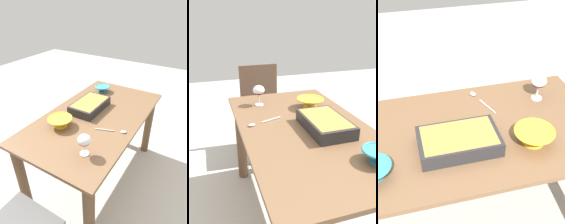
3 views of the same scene
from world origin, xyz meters
TOP-DOWN VIEW (x-y plane):
  - ground_plane at (0.00, 0.00)m, footprint 8.00×8.00m
  - dining_table at (0.00, 0.00)m, footprint 1.39×0.77m
  - wine_glass at (-0.46, -0.18)m, footprint 0.09×0.09m
  - casserole_dish at (0.06, 0.10)m, footprint 0.37×0.23m
  - small_bowl at (-0.29, 0.16)m, footprint 0.19×0.19m
  - serving_spoon at (-0.13, -0.26)m, footprint 0.10×0.23m

SIDE VIEW (x-z plane):
  - ground_plane at x=0.00m, z-range 0.00..0.00m
  - dining_table at x=0.00m, z-range 0.21..0.94m
  - serving_spoon at x=-0.13m, z-range 0.73..0.74m
  - casserole_dish at x=0.06m, z-range 0.73..0.81m
  - small_bowl at x=-0.29m, z-range 0.73..0.81m
  - wine_glass at x=-0.46m, z-range 0.76..0.91m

